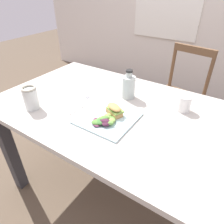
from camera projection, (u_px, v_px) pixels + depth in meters
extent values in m
plane|color=brown|center=(95.00, 181.00, 1.59)|extent=(9.22, 9.22, 0.00)
cube|color=#BCB7AD|center=(113.00, 109.00, 1.13)|extent=(1.36, 0.85, 0.03)
cube|color=#2D2D33|center=(10.00, 151.00, 1.37)|extent=(0.07, 0.07, 0.71)
cube|color=#2D2D33|center=(79.00, 106.00, 1.86)|extent=(0.07, 0.07, 0.71)
cube|color=#2D2D33|center=(220.00, 160.00, 1.31)|extent=(0.07, 0.07, 0.71)
cylinder|color=brown|center=(147.00, 120.00, 1.92)|extent=(0.03, 0.03, 0.43)
cylinder|color=brown|center=(180.00, 136.00, 1.72)|extent=(0.03, 0.03, 0.43)
cylinder|color=brown|center=(165.00, 106.00, 2.12)|extent=(0.03, 0.03, 0.43)
cylinder|color=brown|center=(197.00, 119.00, 1.93)|extent=(0.03, 0.03, 0.43)
cube|color=brown|center=(176.00, 99.00, 1.80)|extent=(0.46, 0.46, 0.02)
cylinder|color=brown|center=(173.00, 66.00, 1.88)|extent=(0.03, 0.03, 0.42)
cylinder|color=brown|center=(209.00, 75.00, 1.69)|extent=(0.03, 0.03, 0.42)
cube|color=brown|center=(195.00, 50.00, 1.69)|extent=(0.36, 0.09, 0.06)
cube|color=silver|center=(108.00, 118.00, 1.02)|extent=(0.27, 0.27, 0.01)
cube|color=tan|center=(114.00, 113.00, 1.04)|extent=(0.10, 0.08, 0.02)
cube|color=#84A84C|center=(115.00, 110.00, 1.03)|extent=(0.10, 0.09, 0.01)
ellipsoid|color=tan|center=(114.00, 107.00, 1.02)|extent=(0.11, 0.08, 0.02)
ellipsoid|color=#4C2338|center=(104.00, 120.00, 0.99)|extent=(0.05, 0.06, 0.02)
ellipsoid|color=#518438|center=(104.00, 118.00, 0.97)|extent=(0.05, 0.06, 0.01)
ellipsoid|color=#518438|center=(97.00, 122.00, 0.97)|extent=(0.07, 0.06, 0.02)
ellipsoid|color=#518438|center=(101.00, 119.00, 0.98)|extent=(0.05, 0.06, 0.01)
ellipsoid|color=#602D47|center=(107.00, 122.00, 0.97)|extent=(0.05, 0.05, 0.01)
ellipsoid|color=#518438|center=(112.00, 119.00, 0.99)|extent=(0.06, 0.06, 0.01)
ellipsoid|color=#6B9E47|center=(109.00, 123.00, 0.96)|extent=(0.05, 0.04, 0.02)
ellipsoid|color=#602D47|center=(95.00, 121.00, 0.99)|extent=(0.05, 0.06, 0.01)
ellipsoid|color=#84A84C|center=(111.00, 120.00, 0.98)|extent=(0.04, 0.04, 0.02)
ellipsoid|color=#84A84C|center=(103.00, 117.00, 0.98)|extent=(0.03, 0.04, 0.01)
ellipsoid|color=#84A84C|center=(108.00, 115.00, 1.02)|extent=(0.04, 0.05, 0.02)
ellipsoid|color=#602D47|center=(96.00, 124.00, 0.96)|extent=(0.06, 0.06, 0.01)
ellipsoid|color=#84A84C|center=(106.00, 118.00, 0.98)|extent=(0.05, 0.05, 0.01)
ellipsoid|color=#4C2338|center=(106.00, 124.00, 0.95)|extent=(0.05, 0.05, 0.02)
ellipsoid|color=#3D7033|center=(100.00, 122.00, 0.97)|extent=(0.06, 0.06, 0.02)
ellipsoid|color=#4C2338|center=(105.00, 121.00, 0.96)|extent=(0.05, 0.04, 0.02)
cube|color=white|center=(79.00, 104.00, 1.15)|extent=(0.11, 0.22, 0.00)
cube|color=silver|center=(76.00, 105.00, 1.13)|extent=(0.01, 0.14, 0.00)
cube|color=silver|center=(87.00, 98.00, 1.19)|extent=(0.03, 0.05, 0.00)
cube|color=#38383D|center=(88.00, 98.00, 1.19)|extent=(0.00, 0.03, 0.00)
cube|color=#38383D|center=(87.00, 97.00, 1.20)|extent=(0.00, 0.03, 0.00)
cube|color=#38383D|center=(86.00, 97.00, 1.20)|extent=(0.00, 0.03, 0.00)
cylinder|color=black|center=(128.00, 90.00, 1.19)|extent=(0.07, 0.07, 0.09)
cylinder|color=#B2BCB7|center=(128.00, 87.00, 1.18)|extent=(0.08, 0.08, 0.13)
cylinder|color=#B2BCB7|center=(129.00, 74.00, 1.13)|extent=(0.04, 0.04, 0.03)
cylinder|color=black|center=(129.00, 71.00, 1.12)|extent=(0.04, 0.04, 0.01)
cylinder|color=#C67528|center=(31.00, 101.00, 1.09)|extent=(0.07, 0.07, 0.09)
cylinder|color=silver|center=(31.00, 99.00, 1.08)|extent=(0.08, 0.08, 0.12)
torus|color=#B7B29E|center=(28.00, 88.00, 1.04)|extent=(0.08, 0.08, 0.01)
cylinder|color=white|center=(184.00, 103.00, 1.07)|extent=(0.07, 0.07, 0.09)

